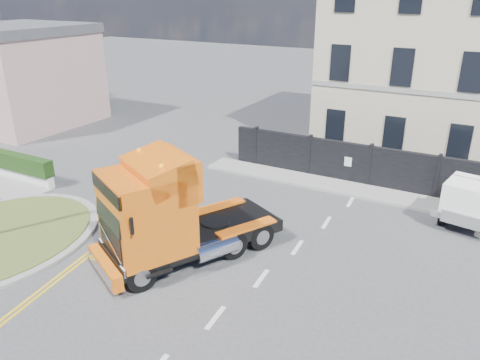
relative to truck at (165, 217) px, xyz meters
The scene contains 7 objects.
ground 2.05m from the truck, 70.79° to the left, with size 120.00×120.00×0.00m, color #424244.
seaside_bldg_pink 22.09m from the truck, 152.95° to the left, with size 8.00×8.00×6.00m, color #BF9695.
hoarding_fence 12.20m from the truck, 55.43° to the left, with size 18.80×0.25×2.00m.
georgian_building 19.08m from the truck, 70.06° to the left, with size 12.30×10.30×12.80m.
pavement_far 11.25m from the truck, 55.14° to the left, with size 20.00×1.60×0.12m, color gray.
truck is the anchor object (origin of this frame).
flatbed_pickup 12.06m from the truck, 42.42° to the left, with size 2.66×4.98×1.96m.
Camera 1 is at (8.52, -12.06, 8.77)m, focal length 35.00 mm.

